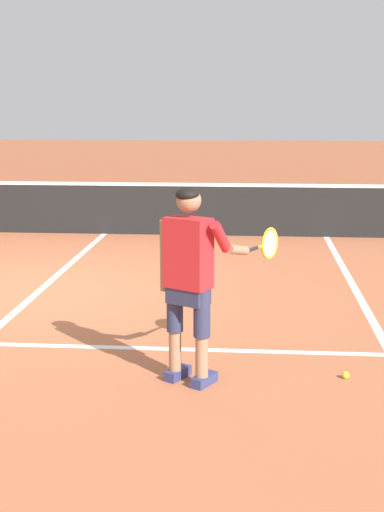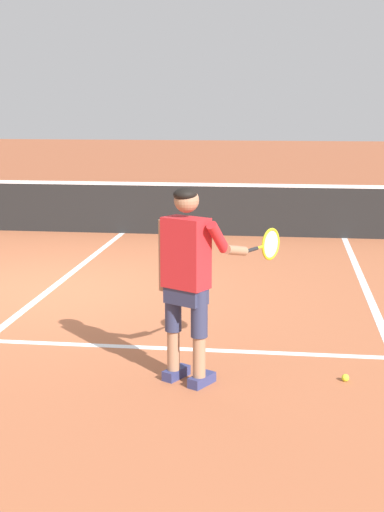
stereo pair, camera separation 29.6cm
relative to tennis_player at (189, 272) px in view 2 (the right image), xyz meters
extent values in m
plane|color=#9E5133|center=(-2.23, 3.00, -0.99)|extent=(80.00, 80.00, 0.00)
cube|color=#B2603D|center=(-2.23, 2.15, -0.99)|extent=(10.98, 10.60, 0.00)
cube|color=white|center=(-2.23, 4.05, -0.99)|extent=(0.10, 6.40, 0.01)
cube|color=white|center=(1.88, 2.15, -0.99)|extent=(0.10, 10.20, 0.01)
cube|color=black|center=(-2.23, 7.25, -0.53)|extent=(11.84, 0.02, 0.91)
cube|color=white|center=(-2.23, 7.25, -0.05)|extent=(11.84, 0.03, 0.06)
cube|color=navy|center=(-0.12, 0.08, -0.94)|extent=(0.23, 0.30, 0.09)
cube|color=navy|center=(0.12, -0.05, -0.94)|extent=(0.23, 0.30, 0.09)
cylinder|color=#A37556|center=(-0.14, 0.05, -0.72)|extent=(0.11, 0.11, 0.36)
cylinder|color=#2D3351|center=(-0.14, 0.05, -0.33)|extent=(0.14, 0.14, 0.41)
cylinder|color=#A37556|center=(0.10, -0.09, -0.72)|extent=(0.11, 0.11, 0.36)
cylinder|color=#2D3351|center=(0.10, -0.09, -0.33)|extent=(0.14, 0.14, 0.41)
cube|color=#2D3351|center=(-0.02, -0.02, -0.17)|extent=(0.39, 0.34, 0.20)
cube|color=red|center=(-0.02, -0.02, 0.17)|extent=(0.44, 0.38, 0.60)
cylinder|color=#A37556|center=(-0.23, 0.10, 0.12)|extent=(0.09, 0.09, 0.62)
cylinder|color=red|center=(0.25, -0.07, 0.32)|extent=(0.21, 0.27, 0.29)
cylinder|color=#A37556|center=(0.39, 0.09, 0.18)|extent=(0.21, 0.29, 0.14)
sphere|color=#A37556|center=(-0.02, -0.01, 0.62)|extent=(0.21, 0.21, 0.21)
ellipsoid|color=black|center=(-0.03, -0.03, 0.67)|extent=(0.27, 0.27, 0.12)
cylinder|color=#232326|center=(0.51, 0.28, 0.15)|extent=(0.13, 0.19, 0.03)
cylinder|color=yellow|center=(0.59, 0.41, 0.15)|extent=(0.07, 0.10, 0.02)
torus|color=yellow|center=(0.68, 0.57, 0.15)|extent=(0.17, 0.27, 0.30)
cylinder|color=silver|center=(0.68, 0.57, 0.15)|extent=(0.13, 0.22, 0.25)
sphere|color=#CCE02D|center=(1.36, 0.19, -0.96)|extent=(0.07, 0.07, 0.07)
camera|label=1|loc=(0.50, -5.97, 1.40)|focal=50.96mm
camera|label=2|loc=(0.79, -5.94, 1.40)|focal=50.96mm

